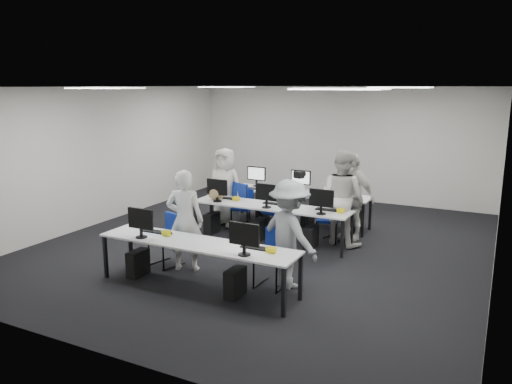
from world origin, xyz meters
The scene contains 23 objects.
room centered at (0.00, 0.00, 1.50)m, with size 9.00×9.02×3.00m.
ceiling_panels centered at (0.00, 0.00, 2.98)m, with size 5.20×4.60×0.02m.
desk_front centered at (0.00, -2.40, 0.68)m, with size 3.20×0.70×0.73m.
desk_mid centered at (0.00, 0.20, 0.68)m, with size 3.20×0.70×0.73m.
desk_back centered at (0.00, 1.60, 0.68)m, with size 3.20×0.70×0.73m.
equipment_front centered at (-0.19, -2.42, 0.36)m, with size 2.51×0.41×1.19m.
equipment_mid centered at (-0.19, 0.18, 0.36)m, with size 2.91×0.41×1.19m.
equipment_back centered at (0.19, 1.62, 0.36)m, with size 2.91×0.41×1.19m.
chair_0 centered at (-1.04, -1.79, 0.28)m, with size 0.53×0.56×0.88m.
chair_1 centered at (0.97, -1.82, 0.28)m, with size 0.45×0.49×0.87m.
chair_2 centered at (-0.99, 0.88, 0.26)m, with size 0.46×0.49×0.82m.
chair_3 centered at (-0.12, 0.69, 0.30)m, with size 0.58×0.61×0.95m.
chair_4 centered at (1.01, 0.73, 0.27)m, with size 0.49×0.52×0.85m.
chair_5 centered at (-0.94, 1.01, 0.31)m, with size 0.63×0.66×0.98m.
chair_6 centered at (0.11, 1.03, 0.26)m, with size 0.47×0.50×0.82m.
chair_7 centered at (1.12, 1.00, 0.26)m, with size 0.51×0.54×0.83m.
handbag centered at (-1.19, 0.11, 0.89)m, with size 0.40×0.25×0.33m, color #8C6848.
student_0 centered at (-0.61, -1.82, 0.85)m, with size 0.62×0.41×1.70m, color white.
student_1 centered at (1.28, 0.70, 0.92)m, with size 0.90×0.70×1.85m, color white.
student_2 centered at (-1.42, 0.87, 0.85)m, with size 0.83×0.54×1.70m, color white.
student_3 centered at (1.35, 1.08, 0.87)m, with size 1.02×0.43×1.75m, color white.
photographer centered at (1.20, -1.70, 0.83)m, with size 1.08×0.62×1.67m, color gray.
dslr_camera centered at (1.27, -1.54, 1.72)m, with size 0.14×0.18×0.10m, color black.
Camera 1 is at (4.00, -8.37, 3.04)m, focal length 35.00 mm.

